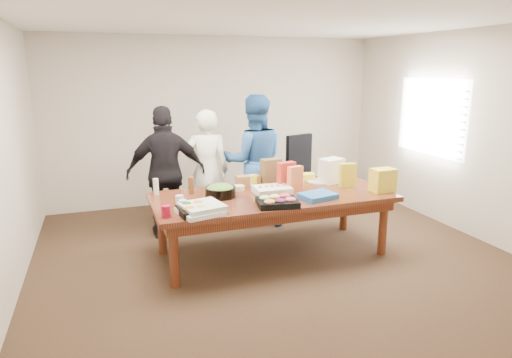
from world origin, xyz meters
name	(u,v)px	position (x,y,z in m)	size (l,w,h in m)	color
floor	(272,254)	(0.00, 0.00, -0.01)	(5.50, 5.00, 0.02)	#47301E
ceiling	(274,19)	(0.00, 0.00, 2.71)	(5.50, 5.00, 0.02)	white
wall_back	(217,120)	(0.00, 2.50, 1.35)	(5.50, 0.04, 2.70)	beige
wall_front	(420,207)	(0.00, -2.50, 1.35)	(5.50, 0.04, 2.70)	beige
wall_left	(2,160)	(-2.75, 0.00, 1.35)	(0.04, 5.00, 2.70)	beige
wall_right	(463,133)	(2.75, 0.00, 1.35)	(0.04, 5.00, 2.70)	beige
window_panel	(431,117)	(2.72, 0.60, 1.50)	(0.03, 1.40, 1.10)	white
window_blinds	(429,117)	(2.68, 0.60, 1.50)	(0.04, 1.36, 1.00)	beige
conference_table	(272,224)	(0.00, 0.00, 0.38)	(2.80, 1.20, 0.75)	#4C1C0F
office_chair	(304,177)	(1.04, 1.29, 0.57)	(0.58, 0.58, 1.15)	black
person_center	(207,171)	(-0.53, 1.10, 0.84)	(0.61, 0.40, 1.67)	white
person_right	(254,161)	(0.16, 1.10, 0.92)	(0.90, 0.70, 1.85)	#2D61A4
person_left	(166,173)	(-1.08, 1.04, 0.87)	(1.02, 0.42, 1.74)	black
veggie_tray	(200,210)	(-0.95, -0.38, 0.78)	(0.44, 0.34, 0.07)	black
fruit_tray	(277,203)	(-0.11, -0.42, 0.78)	(0.43, 0.34, 0.07)	black
sheet_cake	(272,190)	(0.02, 0.07, 0.79)	(0.42, 0.32, 0.07)	white
salad_bowl	(220,192)	(-0.60, 0.11, 0.81)	(0.35, 0.35, 0.11)	black
chip_bag_blue	(318,196)	(0.43, -0.32, 0.78)	(0.39, 0.29, 0.06)	#265FAA
chip_bag_red	(286,175)	(0.26, 0.20, 0.91)	(0.23, 0.09, 0.33)	red
chip_bag_yellow	(348,175)	(1.01, 0.02, 0.90)	(0.20, 0.08, 0.30)	yellow
chip_bag_orange	(295,178)	(0.33, 0.08, 0.90)	(0.19, 0.08, 0.30)	#E56E3F
mayo_jar	(252,180)	(-0.09, 0.48, 0.82)	(0.09, 0.09, 0.14)	silver
mustard_bottle	(254,182)	(-0.10, 0.34, 0.83)	(0.06, 0.06, 0.17)	yellow
dressing_bottle	(191,185)	(-0.90, 0.34, 0.85)	(0.07, 0.07, 0.21)	brown
ranch_bottle	(156,187)	(-1.29, 0.45, 0.85)	(0.06, 0.06, 0.19)	silver
banana_bunch	(304,177)	(0.65, 0.49, 0.79)	(0.27, 0.16, 0.09)	yellow
bread_loaf	(248,180)	(-0.13, 0.52, 0.81)	(0.30, 0.13, 0.12)	#A26E3C
kraft_bag	(271,171)	(0.17, 0.47, 0.91)	(0.25, 0.14, 0.32)	brown
red_cup	(166,211)	(-1.30, -0.40, 0.81)	(0.09, 0.09, 0.12)	#AC092A
clear_cup_a	(183,205)	(-1.11, -0.25, 0.81)	(0.08, 0.08, 0.11)	white
clear_cup_b	(180,201)	(-1.11, -0.09, 0.81)	(0.09, 0.09, 0.12)	white
pizza_box_lower	(200,211)	(-0.96, -0.41, 0.77)	(0.40, 0.40, 0.05)	white
pizza_box_upper	(202,206)	(-0.93, -0.39, 0.82)	(0.40, 0.40, 0.05)	beige
plate_a	(318,182)	(0.77, 0.33, 0.76)	(0.27, 0.27, 0.02)	silver
plate_b	(325,180)	(0.90, 0.38, 0.76)	(0.27, 0.27, 0.02)	beige
dip_bowl_a	(298,181)	(0.50, 0.37, 0.78)	(0.14, 0.14, 0.06)	beige
dip_bowl_b	(239,188)	(-0.31, 0.33, 0.78)	(0.14, 0.14, 0.05)	beige
grocery_bag_white	(331,171)	(0.93, 0.27, 0.91)	(0.29, 0.21, 0.31)	white
grocery_bag_yellow	(383,180)	(1.30, -0.31, 0.89)	(0.28, 0.19, 0.28)	yellow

